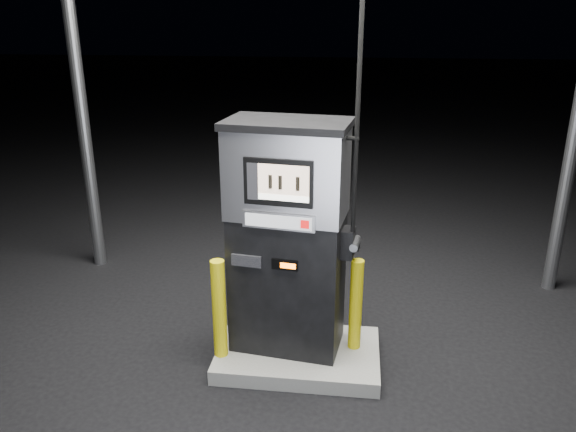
# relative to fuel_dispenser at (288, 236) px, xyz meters

# --- Properties ---
(ground) EXTENTS (80.00, 80.00, 0.00)m
(ground) POSITION_rel_fuel_dispenser_xyz_m (0.12, -0.10, -1.31)
(ground) COLOR black
(ground) RESTS_ON ground
(pump_island) EXTENTS (1.60, 1.00, 0.15)m
(pump_island) POSITION_rel_fuel_dispenser_xyz_m (0.12, -0.10, -1.24)
(pump_island) COLOR slate
(pump_island) RESTS_ON ground
(fuel_dispenser) EXTENTS (1.29, 0.81, 4.70)m
(fuel_dispenser) POSITION_rel_fuel_dispenser_xyz_m (0.00, 0.00, 0.00)
(fuel_dispenser) COLOR black
(fuel_dispenser) RESTS_ON pump_island
(bollard_left) EXTENTS (0.16, 0.16, 1.00)m
(bollard_left) POSITION_rel_fuel_dispenser_xyz_m (-0.62, -0.29, -0.66)
(bollard_left) COLOR #D3C10B
(bollard_left) RESTS_ON pump_island
(bollard_right) EXTENTS (0.15, 0.15, 0.94)m
(bollard_right) POSITION_rel_fuel_dispenser_xyz_m (0.67, 0.01, -0.69)
(bollard_right) COLOR #D3C10B
(bollard_right) RESTS_ON pump_island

